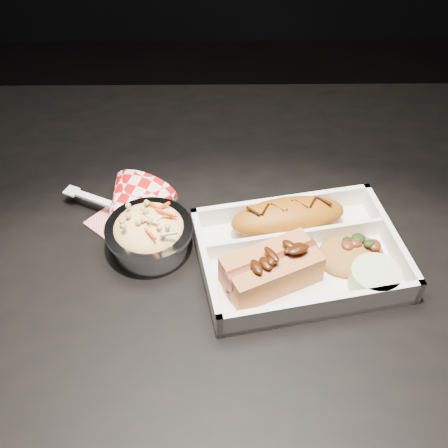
{
  "coord_description": "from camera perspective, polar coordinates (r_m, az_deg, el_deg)",
  "views": [
    {
      "loc": [
        -0.02,
        -0.5,
        1.3
      ],
      "look_at": [
        -0.02,
        -0.01,
        0.81
      ],
      "focal_mm": 45.0,
      "sensor_mm": 36.0,
      "label": 1
    }
  ],
  "objects": [
    {
      "name": "dining_table",
      "position": [
        0.81,
        1.37,
        -6.68
      ],
      "size": [
        1.2,
        0.8,
        0.75
      ],
      "color": "black",
      "rests_on": "ground"
    },
    {
      "name": "napkin_fork",
      "position": [
        0.78,
        -9.85,
        1.22
      ],
      "size": [
        0.17,
        0.15,
        0.1
      ],
      "rotation": [
        0.0,
        0.0,
        -0.44
      ],
      "color": "red",
      "rests_on": "dining_table"
    },
    {
      "name": "fried_rice_mound",
      "position": [
        0.73,
        12.87,
        -2.55
      ],
      "size": [
        0.1,
        0.09,
        0.03
      ],
      "primitive_type": "ellipsoid",
      "rotation": [
        0.0,
        0.0,
        0.19
      ],
      "color": "#A97231",
      "rests_on": "food_tray"
    },
    {
      "name": "fried_pastry",
      "position": [
        0.75,
        6.52,
        0.73
      ],
      "size": [
        0.16,
        0.09,
        0.04
      ],
      "primitive_type": "ellipsoid",
      "rotation": [
        0.0,
        0.0,
        0.19
      ],
      "color": "#9E560F",
      "rests_on": "food_tray"
    },
    {
      "name": "foil_coleslaw_cup",
      "position": [
        0.73,
        -7.6,
        -0.88
      ],
      "size": [
        0.11,
        0.11,
        0.07
      ],
      "color": "silver",
      "rests_on": "dining_table"
    },
    {
      "name": "cupcake_liner",
      "position": [
        0.7,
        15.04,
        -5.44
      ],
      "size": [
        0.06,
        0.06,
        0.03
      ],
      "primitive_type": "cylinder",
      "color": "beige",
      "rests_on": "food_tray"
    },
    {
      "name": "food_tray",
      "position": [
        0.72,
        7.61,
        -3.38
      ],
      "size": [
        0.28,
        0.22,
        0.04
      ],
      "rotation": [
        0.0,
        0.0,
        0.19
      ],
      "color": "silver",
      "rests_on": "dining_table"
    },
    {
      "name": "hotdog",
      "position": [
        0.68,
        4.83,
        -4.38
      ],
      "size": [
        0.13,
        0.1,
        0.06
      ],
      "rotation": [
        0.0,
        0.0,
        0.44
      ],
      "color": "#B8743E",
      "rests_on": "food_tray"
    }
  ]
}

